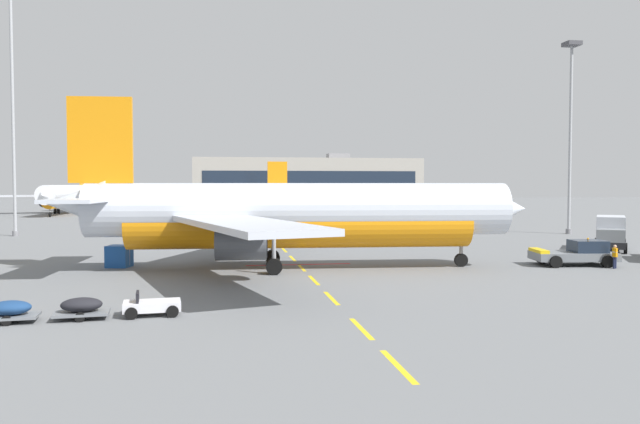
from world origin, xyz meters
The scene contains 13 objects.
ground centered at (40.00, 40.00, 0.00)m, with size 400.00×400.00×0.00m, color slate.
apron_paint_markings centered at (18.00, 36.76, 0.00)m, with size 8.00×95.29×0.01m.
airliner_foreground centered at (17.31, 19.70, 3.95)m, with size 34.80×34.56×12.20m.
pushback_tug centered at (38.68, 18.28, 0.90)m, with size 6.32×3.81×2.08m.
airliner_mid_left centered at (34.39, 94.48, 3.36)m, with size 29.56×29.41×10.37m.
airliner_far_center centered at (-18.55, 109.45, 3.78)m, with size 33.09×33.22×11.66m.
ground_power_truck centered at (47.71, 27.57, 1.65)m, with size 5.87×7.16×3.14m.
baggage_train centered at (4.40, 4.29, 0.53)m, with size 11.68×2.59×1.14m.
ground_crew_worker centered at (40.41, 16.17, 0.99)m, with size 0.36×0.65×1.73m.
uld_cargo_container centered at (4.74, 22.76, 0.80)m, with size 1.93×1.90×1.60m.
apron_light_mast_near centered at (-11.65, 53.24, 17.92)m, with size 1.80×1.80×29.40m.
apron_light_mast_far centered at (54.52, 46.06, 14.65)m, with size 1.80×1.80×23.38m.
terminal_satellite centered at (36.34, 151.67, 6.59)m, with size 62.20×23.20×14.74m.
Camera 1 is at (12.09, -25.26, 6.14)m, focal length 35.32 mm.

